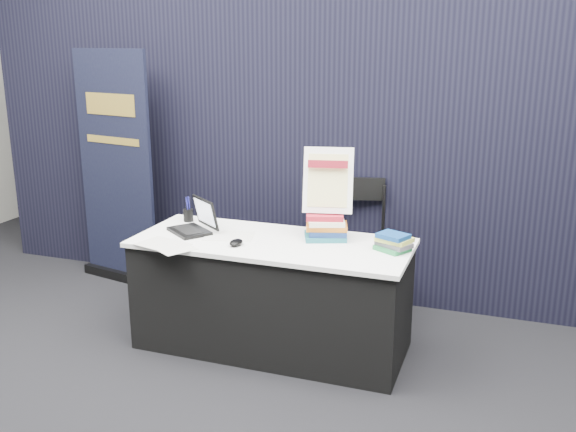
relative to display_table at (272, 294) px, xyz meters
The scene contains 15 objects.
floor 0.67m from the display_table, 90.00° to the right, with size 8.00×8.00×0.00m, color black.
wall_back 3.71m from the display_table, 90.00° to the left, with size 8.00×0.02×3.50m, color #A4A39B.
drape_partition 1.33m from the display_table, 90.00° to the left, with size 6.00×0.08×2.40m, color black.
display_table is the anchor object (origin of this frame).
laptop 0.73m from the display_table, behind, with size 0.36×0.38×0.23m.
mouse 0.46m from the display_table, 136.18° to the right, with size 0.08×0.12×0.04m, color black.
brochure_left 0.79m from the display_table, 153.46° to the right, with size 0.31×0.22×0.00m, color silver.
brochure_mid 0.74m from the display_table, 148.51° to the right, with size 0.31×0.22×0.00m, color silver.
brochure_right 0.48m from the display_table, behind, with size 0.32×0.23×0.00m, color silver.
pen_cup 0.87m from the display_table, 162.60° to the left, with size 0.07×0.07×0.09m, color black.
book_stack_tall 0.58m from the display_table, 26.98° to the left, with size 0.29×0.26×0.17m.
book_stack_short 0.89m from the display_table, ahead, with size 0.24×0.22×0.11m.
info_sign 0.84m from the display_table, 31.18° to the left, with size 0.34×0.19×0.44m.
pullup_banner 1.89m from the display_table, 156.18° to the left, with size 0.83×0.26×1.94m.
stacking_chair 0.85m from the display_table, 66.81° to the left, with size 0.55×0.56×1.00m.
Camera 1 is at (1.44, -3.15, 2.01)m, focal length 40.00 mm.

